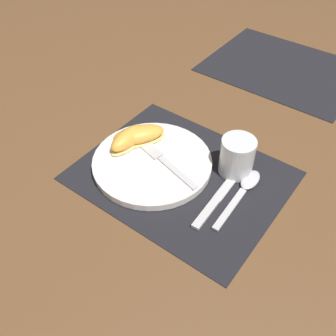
{
  "coord_description": "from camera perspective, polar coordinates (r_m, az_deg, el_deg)",
  "views": [
    {
      "loc": [
        0.33,
        -0.49,
        0.61
      ],
      "look_at": [
        -0.02,
        -0.02,
        0.02
      ],
      "focal_mm": 42.0,
      "sensor_mm": 36.0,
      "label": 1
    }
  ],
  "objects": [
    {
      "name": "fork",
      "position": [
        0.86,
        -0.95,
        1.3
      ],
      "size": [
        0.19,
        0.07,
        0.0
      ],
      "color": "silver",
      "rests_on": "plate"
    },
    {
      "name": "knife",
      "position": [
        0.81,
        7.54,
        -3.95
      ],
      "size": [
        0.03,
        0.21,
        0.01
      ],
      "color": "silver",
      "rests_on": "placemat"
    },
    {
      "name": "juice_glass",
      "position": [
        0.85,
        9.95,
        1.44
      ],
      "size": [
        0.07,
        0.07,
        0.08
      ],
      "color": "silver",
      "rests_on": "placemat"
    },
    {
      "name": "citrus_wedge_0",
      "position": [
        0.9,
        -4.26,
        4.74
      ],
      "size": [
        0.12,
        0.13,
        0.04
      ],
      "color": "#F4DB84",
      "rests_on": "plate"
    },
    {
      "name": "ground_plane",
      "position": [
        0.85,
        1.93,
        -1.17
      ],
      "size": [
        3.0,
        3.0,
        0.0
      ],
      "primitive_type": "plane",
      "color": "brown"
    },
    {
      "name": "placemat",
      "position": [
        0.85,
        1.93,
        -1.08
      ],
      "size": [
        0.43,
        0.34,
        0.0
      ],
      "color": "black",
      "rests_on": "ground_plane"
    },
    {
      "name": "plate",
      "position": [
        0.87,
        -2.3,
        0.79
      ],
      "size": [
        0.26,
        0.26,
        0.02
      ],
      "color": "white",
      "rests_on": "placemat"
    },
    {
      "name": "citrus_wedge_1",
      "position": [
        0.89,
        -5.83,
        4.22
      ],
      "size": [
        0.05,
        0.11,
        0.04
      ],
      "color": "#F4DB84",
      "rests_on": "plate"
    },
    {
      "name": "spoon",
      "position": [
        0.83,
        11.12,
        -2.75
      ],
      "size": [
        0.04,
        0.19,
        0.01
      ],
      "color": "silver",
      "rests_on": "placemat"
    },
    {
      "name": "placemat_far",
      "position": [
        1.26,
        16.34,
        13.77
      ],
      "size": [
        0.43,
        0.34,
        0.0
      ],
      "color": "black",
      "rests_on": "ground_plane"
    }
  ]
}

